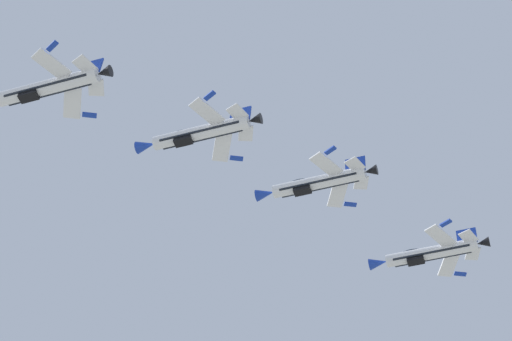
{
  "coord_description": "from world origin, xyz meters",
  "views": [
    {
      "loc": [
        1.74,
        -4.09,
        1.96
      ],
      "look_at": [
        39.67,
        75.91,
        78.38
      ],
      "focal_mm": 67.81,
      "sensor_mm": 36.0,
      "label": 1
    }
  ],
  "objects_px": {
    "fighter_jet_lead": "(46,88)",
    "fighter_jet_left_wing": "(199,133)",
    "fighter_jet_right_wing": "(317,183)",
    "fighter_jet_left_outer": "(429,253)"
  },
  "relations": [
    {
      "from": "fighter_jet_lead",
      "to": "fighter_jet_left_wing",
      "type": "bearing_deg",
      "value": -40.47
    },
    {
      "from": "fighter_jet_right_wing",
      "to": "fighter_jet_left_outer",
      "type": "height_order",
      "value": "fighter_jet_right_wing"
    },
    {
      "from": "fighter_jet_lead",
      "to": "fighter_jet_left_wing",
      "type": "xyz_separation_m",
      "value": [
        18.87,
        1.73,
        2.17
      ]
    },
    {
      "from": "fighter_jet_left_wing",
      "to": "fighter_jet_left_outer",
      "type": "bearing_deg",
      "value": -38.66
    },
    {
      "from": "fighter_jet_lead",
      "to": "fighter_jet_left_outer",
      "type": "xyz_separation_m",
      "value": [
        53.6,
        6.04,
        -1.82
      ]
    },
    {
      "from": "fighter_jet_right_wing",
      "to": "fighter_jet_lead",
      "type": "bearing_deg",
      "value": 140.63
    },
    {
      "from": "fighter_jet_lead",
      "to": "fighter_jet_left_wing",
      "type": "height_order",
      "value": "fighter_jet_left_wing"
    },
    {
      "from": "fighter_jet_left_wing",
      "to": "fighter_jet_left_outer",
      "type": "height_order",
      "value": "fighter_jet_left_wing"
    },
    {
      "from": "fighter_jet_lead",
      "to": "fighter_jet_right_wing",
      "type": "xyz_separation_m",
      "value": [
        35.97,
        4.0,
        2.35
      ]
    },
    {
      "from": "fighter_jet_lead",
      "to": "fighter_jet_right_wing",
      "type": "height_order",
      "value": "fighter_jet_right_wing"
    }
  ]
}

